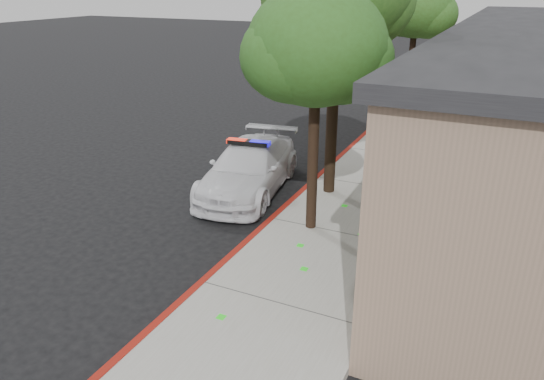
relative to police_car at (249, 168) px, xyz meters
The scene contains 6 objects.
ground 4.82m from the police_car, 73.40° to the right, with size 120.00×120.00×0.00m, color black.
sidewalk 3.41m from the police_car, 28.01° to the right, with size 3.20×60.00×0.15m, color gray.
red_curb 2.20m from the police_car, 47.91° to the right, with size 0.14×60.00×0.16m, color #9E2011.
police_car is the anchor object (origin of this frame).
street_tree_near 4.41m from the police_car, 33.38° to the right, with size 2.93×2.81×5.15m.
street_tree_far 11.13m from the police_car, 78.58° to the left, with size 3.13×2.87×5.43m.
Camera 1 is at (4.69, -6.71, 5.30)m, focal length 33.60 mm.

